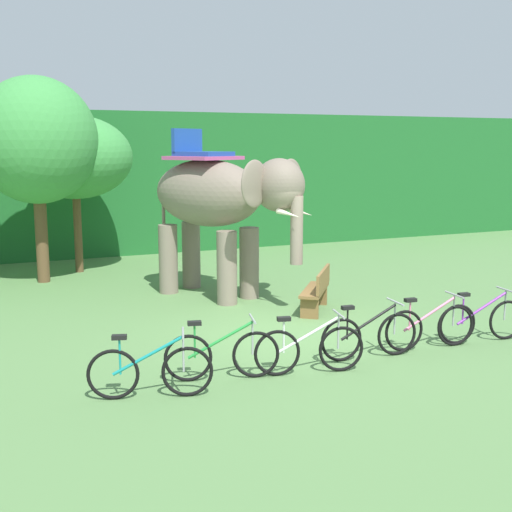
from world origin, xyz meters
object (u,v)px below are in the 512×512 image
Objects in this scene: bike_white at (309,349)px; bike_black at (369,335)px; tree_center_left at (36,141)px; wooden_bench at (318,289)px; bike_teal at (150,371)px; bike_pink at (430,326)px; bike_purple at (482,320)px; tree_center_right at (75,158)px; elephant at (219,200)px; bike_green at (222,354)px.

bike_white and bike_black have the same top height.
wooden_bench is (4.90, -5.38, -3.03)m from tree_center_left.
bike_teal is 4.91m from bike_pink.
bike_purple is (5.99, 0.24, 0.00)m from bike_teal.
tree_center_right is 1.02× the size of elephant.
bike_black is at bearing -71.30° from tree_center_right.
elephant is (2.46, -4.35, -0.88)m from tree_center_right.
bike_green is 4.84m from bike_purple.
tree_center_right is 2.92× the size of wooden_bench.
tree_center_right is 2.49× the size of bike_white.
tree_center_right is at bearing 101.40° from bike_white.
tree_center_left is 5.01m from elephant.
bike_black is 1.00× the size of bike_purple.
bike_black is at bearing -178.60° from bike_pink.
bike_white and bike_pink have the same top height.
bike_teal is 0.99× the size of bike_green.
bike_purple is at bearing -59.00° from elephant.
tree_center_left is 9.89m from bike_black.
elephant is 5.62m from bike_white.
bike_green is 0.98× the size of bike_black.
bike_black is at bearing -81.84° from elephant.
bike_teal is (0.53, -8.64, -3.12)m from tree_center_left.
tree_center_right is 2.46× the size of bike_black.
tree_center_left reaches higher than elephant.
elephant is 6.17m from bike_purple.
bike_white is (1.94, -9.64, -2.70)m from tree_center_right.
bike_black is at bearing -0.65° from bike_green.
tree_center_right is at bearing 121.25° from wooden_bench.
bike_purple is (2.31, -0.02, 0.00)m from bike_black.
tree_center_right is at bearing 120.28° from bike_purple.
bike_pink is (5.43, -8.36, -3.12)m from tree_center_left.
bike_white is at bearing -120.59° from wooden_bench.
elephant is 5.62m from bike_green.
tree_center_left is 1.50m from tree_center_right.
tree_center_right is 2.54× the size of bike_teal.
bike_black is 1.00× the size of bike_pink.
bike_black is (3.18, -9.38, -2.70)m from tree_center_right.
bike_white is 3.55m from bike_purple.
tree_center_left reaches higher than bike_black.
bike_teal is 0.97× the size of bike_pink.
bike_purple is at bearing -0.40° from bike_black.
tree_center_right is (1.03, 1.00, -0.42)m from tree_center_left.
bike_pink is (2.46, 0.29, 0.00)m from bike_white.
tree_center_left is 2.97× the size of bike_black.
elephant is at bearing 84.48° from bike_white.
tree_center_right reaches higher than bike_black.
elephant is 2.41× the size of bike_purple.
bike_black is 2.31m from bike_purple.
bike_green is 2.53m from bike_black.
bike_black is (4.21, -8.39, -3.12)m from tree_center_left.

